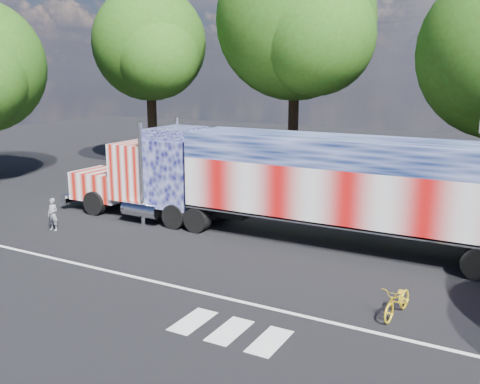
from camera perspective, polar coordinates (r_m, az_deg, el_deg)
The scene contains 8 objects.
ground at distance 20.64m, azimuth -4.06°, elevation -6.75°, with size 100.00×100.00×0.00m, color black.
lane_markings at distance 16.84m, azimuth -6.19°, elevation -11.37°, with size 30.00×2.67×0.01m.
semi_truck at distance 22.16m, azimuth 5.66°, elevation 1.07°, with size 22.07×3.49×4.71m.
coach_bus at distance 29.64m, azimuth 3.69°, elevation 2.89°, with size 12.21×2.84×3.55m.
woman at distance 25.00m, azimuth -19.34°, elevation -2.26°, with size 0.53×0.35×1.45m, color slate.
bicycle at distance 16.20m, azimuth 16.47°, elevation -11.07°, with size 0.62×1.78×0.94m, color gold.
tree_n_mid at distance 36.93m, azimuth 6.16°, elevation 17.69°, with size 11.01×10.48×15.45m.
tree_nw_a at distance 40.28m, azimuth -9.52°, elevation 15.26°, with size 8.54×8.14×12.95m.
Camera 1 is at (10.68, -16.29, 6.83)m, focal length 40.00 mm.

